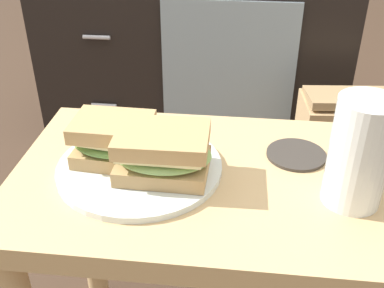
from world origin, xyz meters
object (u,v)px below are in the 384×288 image
Objects in this scene: tv_cabinet at (196,51)px; sandwich_front at (114,140)px; plate at (139,168)px; coaster at (296,155)px; beer_glass at (359,155)px; sandwich_back at (163,152)px; paper_bag at (339,155)px.

sandwich_front is at bearing -91.15° from tv_cabinet.
plate is at bearing -88.83° from tv_cabinet.
tv_cabinet is 10.58× the size of coaster.
beer_glass is at bearing -57.79° from coaster.
coaster is at bearing 122.21° from beer_glass.
coaster is (0.19, 0.08, -0.04)m from sandwich_back.
coaster is at bearing -111.04° from paper_bag.
beer_glass is at bearing -6.39° from plate.
plate is 1.90× the size of sandwich_front.
sandwich_front is (-0.02, -0.94, 0.21)m from tv_cabinet.
plate is 0.30m from beer_glass.
sandwich_front is 0.85× the size of beer_glass.
tv_cabinet is 0.93m from coaster.
tv_cabinet reaches higher than paper_bag.
plate is at bearing 173.61° from beer_glass.
sandwich_front is 0.35× the size of paper_bag.
coaster is (0.23, 0.07, -0.00)m from plate.
sandwich_back is 0.26m from beer_glass.
beer_glass is (0.33, -0.05, 0.03)m from sandwich_front.
sandwich_back is at bearing -86.58° from tv_cabinet.
sandwich_back is at bearing -157.44° from coaster.
sandwich_front is 0.34m from beer_glass.
paper_bag is (0.12, 0.57, -0.36)m from beer_glass.
paper_bag is at bearing -44.18° from tv_cabinet.
sandwich_back is 0.74m from paper_bag.
sandwich_front is (-0.04, 0.01, 0.04)m from plate.
plate reaches higher than paper_bag.
plate is at bearing 161.67° from sandwich_back.
plate is (0.02, -0.95, 0.17)m from tv_cabinet.
tv_cabinet is at bearing 107.66° from beer_glass.
beer_glass is at bearing -7.82° from sandwich_front.
sandwich_back reaches higher than paper_bag.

